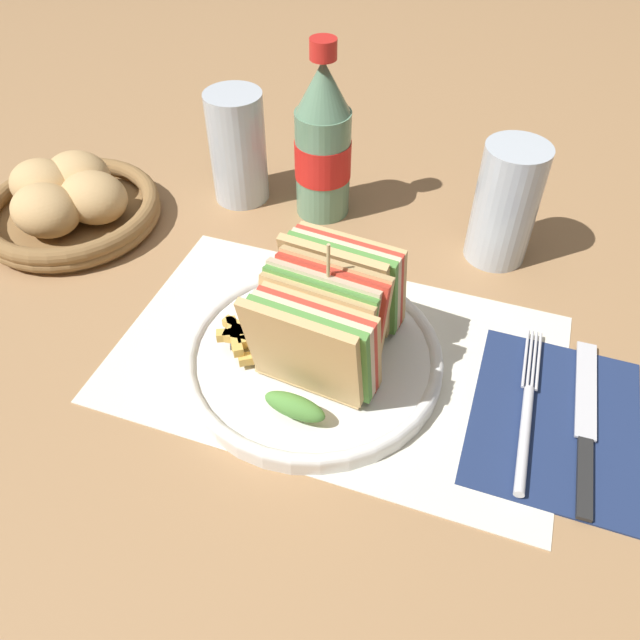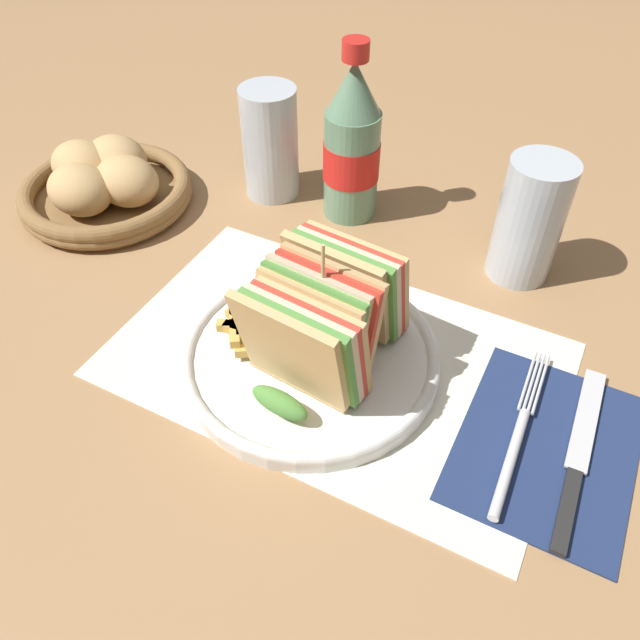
# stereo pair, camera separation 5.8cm
# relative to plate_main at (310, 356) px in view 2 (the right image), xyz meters

# --- Properties ---
(ground_plane) EXTENTS (4.00, 4.00, 0.00)m
(ground_plane) POSITION_rel_plate_main_xyz_m (0.01, 0.01, -0.01)
(ground_plane) COLOR #9E754C
(placemat) EXTENTS (0.42, 0.26, 0.00)m
(placemat) POSITION_rel_plate_main_xyz_m (0.02, 0.01, -0.01)
(placemat) COLOR silver
(placemat) RESTS_ON ground_plane
(plate_main) EXTENTS (0.24, 0.24, 0.02)m
(plate_main) POSITION_rel_plate_main_xyz_m (0.00, 0.00, 0.00)
(plate_main) COLOR white
(plate_main) RESTS_ON ground_plane
(club_sandwich) EXTENTS (0.11, 0.17, 0.14)m
(club_sandwich) POSITION_rel_plate_main_xyz_m (0.02, -0.00, 0.06)
(club_sandwich) COLOR tan
(club_sandwich) RESTS_ON plate_main
(fries_pile) EXTENTS (0.11, 0.09, 0.02)m
(fries_pile) POSITION_rel_plate_main_xyz_m (-0.04, -0.01, 0.02)
(fries_pile) COLOR gold
(fries_pile) RESTS_ON plate_main
(ketchup_blob) EXTENTS (0.04, 0.03, 0.01)m
(ketchup_blob) POSITION_rel_plate_main_xyz_m (-0.05, 0.02, 0.02)
(ketchup_blob) COLOR maroon
(ketchup_blob) RESTS_ON plate_main
(napkin) EXTENTS (0.14, 0.18, 0.00)m
(napkin) POSITION_rel_plate_main_xyz_m (0.22, 0.01, -0.01)
(napkin) COLOR navy
(napkin) RESTS_ON ground_plane
(fork) EXTENTS (0.02, 0.19, 0.01)m
(fork) POSITION_rel_plate_main_xyz_m (0.20, -0.01, -0.00)
(fork) COLOR silver
(fork) RESTS_ON napkin
(knife) EXTENTS (0.02, 0.19, 0.00)m
(knife) POSITION_rel_plate_main_xyz_m (0.25, 0.01, -0.00)
(knife) COLOR black
(knife) RESTS_ON napkin
(coke_bottle_near) EXTENTS (0.07, 0.07, 0.21)m
(coke_bottle_near) POSITION_rel_plate_main_xyz_m (-0.07, 0.24, 0.08)
(coke_bottle_near) COLOR slate
(coke_bottle_near) RESTS_ON ground_plane
(glass_near) EXTENTS (0.07, 0.07, 0.14)m
(glass_near) POSITION_rel_plate_main_xyz_m (0.14, 0.22, 0.05)
(glass_near) COLOR silver
(glass_near) RESTS_ON ground_plane
(glass_far) EXTENTS (0.07, 0.07, 0.14)m
(glass_far) POSITION_rel_plate_main_xyz_m (-0.18, 0.24, 0.05)
(glass_far) COLOR silver
(glass_far) RESTS_ON ground_plane
(bread_basket) EXTENTS (0.21, 0.21, 0.07)m
(bread_basket) POSITION_rel_plate_main_xyz_m (-0.35, 0.12, 0.02)
(bread_basket) COLOR olive
(bread_basket) RESTS_ON ground_plane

